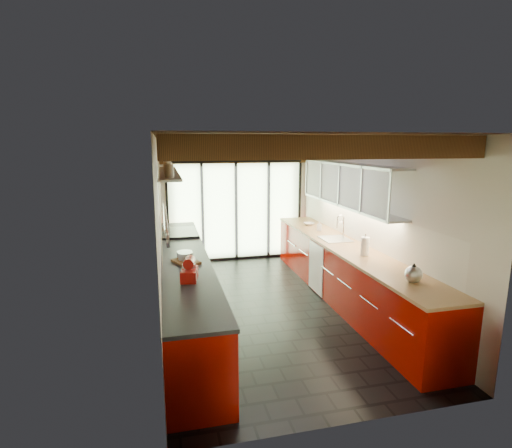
# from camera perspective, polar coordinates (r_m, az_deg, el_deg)

# --- Properties ---
(ground) EXTENTS (5.50, 5.50, 0.00)m
(ground) POSITION_cam_1_polar(r_m,az_deg,el_deg) (6.39, 1.77, -11.71)
(ground) COLOR black
(ground) RESTS_ON ground
(room_shell) EXTENTS (5.50, 5.50, 5.50)m
(room_shell) POSITION_cam_1_polar(r_m,az_deg,el_deg) (5.94, 1.87, 3.12)
(room_shell) COLOR silver
(room_shell) RESTS_ON ground
(ceiling_beams) EXTENTS (3.14, 5.06, 4.90)m
(ceiling_beams) POSITION_cam_1_polar(r_m,az_deg,el_deg) (6.25, 0.99, 10.97)
(ceiling_beams) COLOR #593316
(ceiling_beams) RESTS_ON ground
(glass_door) EXTENTS (2.95, 0.10, 2.90)m
(glass_door) POSITION_cam_1_polar(r_m,az_deg,el_deg) (8.55, -2.88, 5.70)
(glass_door) COLOR #C6EAAD
(glass_door) RESTS_ON ground
(left_counter) EXTENTS (0.68, 5.00, 0.92)m
(left_counter) POSITION_cam_1_polar(r_m,az_deg,el_deg) (6.04, -10.10, -8.61)
(left_counter) COLOR #950A00
(left_counter) RESTS_ON ground
(range_stove) EXTENTS (0.66, 0.90, 0.97)m
(range_stove) POSITION_cam_1_polar(r_m,az_deg,el_deg) (7.42, -10.78, -4.76)
(range_stove) COLOR silver
(range_stove) RESTS_ON ground
(right_counter) EXTENTS (0.68, 5.00, 0.92)m
(right_counter) POSITION_cam_1_polar(r_m,az_deg,el_deg) (6.66, 12.51, -6.79)
(right_counter) COLOR #950A00
(right_counter) RESTS_ON ground
(sink_assembly) EXTENTS (0.45, 0.52, 0.43)m
(sink_assembly) POSITION_cam_1_polar(r_m,az_deg,el_deg) (6.88, 11.36, -1.84)
(sink_assembly) COLOR silver
(sink_assembly) RESTS_ON right_counter
(upper_cabinets_right) EXTENTS (0.34, 3.00, 3.00)m
(upper_cabinets_right) POSITION_cam_1_polar(r_m,az_deg,el_deg) (6.71, 13.12, 5.47)
(upper_cabinets_right) COLOR silver
(upper_cabinets_right) RESTS_ON ground
(left_wall_fixtures) EXTENTS (0.28, 2.60, 0.96)m
(left_wall_fixtures) POSITION_cam_1_polar(r_m,az_deg,el_deg) (5.97, -12.57, 4.33)
(left_wall_fixtures) COLOR silver
(left_wall_fixtures) RESTS_ON ground
(stand_mixer) EXTENTS (0.24, 0.35, 0.29)m
(stand_mixer) POSITION_cam_1_polar(r_m,az_deg,el_deg) (4.83, -9.51, -6.57)
(stand_mixer) COLOR #B9150E
(stand_mixer) RESTS_ON left_counter
(pot_large) EXTENTS (0.24, 0.24, 0.13)m
(pot_large) POSITION_cam_1_polar(r_m,az_deg,el_deg) (5.57, -10.04, -4.67)
(pot_large) COLOR silver
(pot_large) RESTS_ON left_counter
(pot_small) EXTENTS (0.25, 0.25, 0.09)m
(pot_small) POSITION_cam_1_polar(r_m,az_deg,el_deg) (5.79, -10.17, -4.27)
(pot_small) COLOR silver
(pot_small) RESTS_ON left_counter
(cutting_board) EXTENTS (0.40, 0.46, 0.03)m
(cutting_board) POSITION_cam_1_polar(r_m,az_deg,el_deg) (5.52, -9.98, -5.32)
(cutting_board) COLOR brown
(cutting_board) RESTS_ON left_counter
(kettle) EXTENTS (0.21, 0.25, 0.24)m
(kettle) POSITION_cam_1_polar(r_m,az_deg,el_deg) (5.03, 21.57, -6.58)
(kettle) COLOR silver
(kettle) RESTS_ON right_counter
(paper_towel) EXTENTS (0.14, 0.14, 0.32)m
(paper_towel) POSITION_cam_1_polar(r_m,az_deg,el_deg) (5.97, 15.29, -3.12)
(paper_towel) COLOR white
(paper_towel) RESTS_ON right_counter
(soap_bottle) EXTENTS (0.10, 0.10, 0.18)m
(soap_bottle) POSITION_cam_1_polar(r_m,az_deg,el_deg) (7.49, 9.02, -0.28)
(soap_bottle) COLOR silver
(soap_bottle) RESTS_ON right_counter
(bowl) EXTENTS (0.22, 0.22, 0.05)m
(bowl) POSITION_cam_1_polar(r_m,az_deg,el_deg) (7.98, 7.58, 0.01)
(bowl) COLOR silver
(bowl) RESTS_ON right_counter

